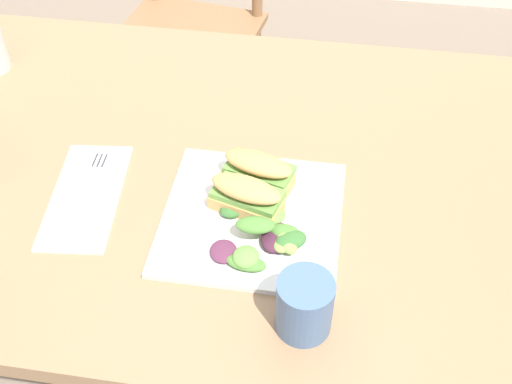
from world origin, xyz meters
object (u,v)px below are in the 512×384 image
object	(u,v)px
chair_wooden_far	(189,29)
sandwich_half_back	(258,170)
plate_lunch	(252,218)
cup_extra_side	(304,305)
sandwich_half_front	(246,196)
fork_on_napkin	(89,186)
dining_table	(201,219)

from	to	relation	value
chair_wooden_far	sandwich_half_back	distance (m)	1.04
plate_lunch	cup_extra_side	world-z (taller)	cup_extra_side
sandwich_half_front	plate_lunch	bearing A→B (deg)	-51.09
plate_lunch	fork_on_napkin	xyz separation A→B (m)	(-0.26, 0.03, 0.00)
sandwich_half_back	dining_table	bearing A→B (deg)	158.84
cup_extra_side	dining_table	bearing A→B (deg)	126.02
dining_table	plate_lunch	distance (m)	0.21
dining_table	cup_extra_side	size ratio (longest dim) A/B	13.30
plate_lunch	sandwich_half_front	size ratio (longest dim) A/B	2.22
fork_on_napkin	cup_extra_side	size ratio (longest dim) A/B	2.15
plate_lunch	sandwich_half_back	xyz separation A→B (m)	(-0.00, 0.07, 0.03)
dining_table	chair_wooden_far	size ratio (longest dim) A/B	1.32
cup_extra_side	chair_wooden_far	bearing A→B (deg)	110.93
chair_wooden_far	plate_lunch	world-z (taller)	chair_wooden_far
sandwich_half_front	fork_on_napkin	xyz separation A→B (m)	(-0.25, 0.01, -0.03)
chair_wooden_far	fork_on_napkin	size ratio (longest dim) A/B	4.69
chair_wooden_far	dining_table	bearing A→B (deg)	-74.85
sandwich_half_front	cup_extra_side	xyz separation A→B (m)	(0.10, -0.18, 0.00)
dining_table	chair_wooden_far	distance (m)	0.92
chair_wooden_far	plate_lunch	size ratio (longest dim) A/B	3.27
plate_lunch	sandwich_half_front	world-z (taller)	sandwich_half_front
chair_wooden_far	sandwich_half_front	distance (m)	1.09
dining_table	fork_on_napkin	bearing A→B (deg)	-150.48
sandwich_half_back	fork_on_napkin	bearing A→B (deg)	-170.65
dining_table	chair_wooden_far	xyz separation A→B (m)	(-0.24, 0.88, -0.15)
dining_table	fork_on_napkin	world-z (taller)	fork_on_napkin
plate_lunch	cup_extra_side	xyz separation A→B (m)	(0.09, -0.17, 0.04)
sandwich_half_front	sandwich_half_back	distance (m)	0.06
sandwich_half_back	cup_extra_side	size ratio (longest dim) A/B	1.39
chair_wooden_far	fork_on_napkin	distance (m)	1.01
sandwich_half_front	sandwich_half_back	world-z (taller)	same
sandwich_half_back	chair_wooden_far	bearing A→B (deg)	110.75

